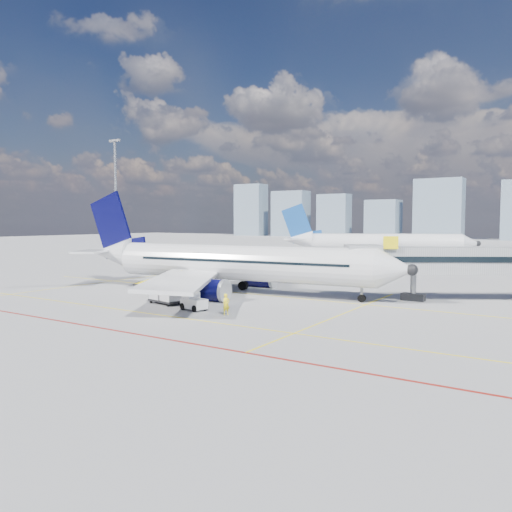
{
  "coord_description": "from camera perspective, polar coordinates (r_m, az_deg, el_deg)",
  "views": [
    {
      "loc": [
        30.02,
        -35.89,
        7.71
      ],
      "look_at": [
        1.46,
        8.76,
        4.0
      ],
      "focal_mm": 35.0,
      "sensor_mm": 36.0,
      "label": 1
    }
  ],
  "objects": [
    {
      "name": "ground",
      "position": [
        47.43,
        -7.24,
        -5.38
      ],
      "size": [
        420.0,
        420.0,
        0.0
      ],
      "primitive_type": "plane",
      "color": "gray",
      "rests_on": "ground"
    },
    {
      "name": "apron_markings",
      "position": [
        44.93,
        -11.02,
        -5.94
      ],
      "size": [
        90.0,
        35.12,
        0.01
      ],
      "color": "yellow",
      "rests_on": "ground"
    },
    {
      "name": "jet_bridge",
      "position": [
        53.35,
        25.5,
        -0.65
      ],
      "size": [
        23.55,
        15.78,
        6.3
      ],
      "color": "#93969B",
      "rests_on": "ground"
    },
    {
      "name": "floodlight_mast_nw",
      "position": [
        114.12,
        -15.73,
        6.81
      ],
      "size": [
        3.2,
        0.61,
        25.45
      ],
      "color": "gray",
      "rests_on": "ground"
    },
    {
      "name": "distant_skyline",
      "position": [
        227.39,
        26.2,
        4.57
      ],
      "size": [
        247.69,
        14.49,
        31.67
      ],
      "color": "slate",
      "rests_on": "ground"
    },
    {
      "name": "main_aircraft",
      "position": [
        53.91,
        -3.42,
        -0.78
      ],
      "size": [
        39.16,
        34.07,
        11.46
      ],
      "rotation": [
        0.0,
        0.0,
        0.11
      ],
      "color": "silver",
      "rests_on": "ground"
    },
    {
      "name": "second_aircraft",
      "position": [
        104.13,
        13.65,
        1.42
      ],
      "size": [
        37.25,
        31.43,
        11.53
      ],
      "rotation": [
        0.0,
        0.0,
        0.43
      ],
      "color": "silver",
      "rests_on": "ground"
    },
    {
      "name": "baggage_tug",
      "position": [
        43.85,
        -7.2,
        -5.13
      ],
      "size": [
        2.55,
        1.85,
        1.62
      ],
      "rotation": [
        0.0,
        0.0,
        -0.21
      ],
      "color": "silver",
      "rests_on": "ground"
    },
    {
      "name": "cargo_dolly",
      "position": [
        47.3,
        -10.36,
        -4.19
      ],
      "size": [
        3.63,
        2.14,
        1.87
      ],
      "rotation": [
        0.0,
        0.0,
        -0.19
      ],
      "color": "black",
      "rests_on": "ground"
    },
    {
      "name": "belt_loader",
      "position": [
        55.61,
        -11.69,
        -3.37
      ],
      "size": [
        6.15,
        1.71,
        2.51
      ],
      "rotation": [
        0.0,
        0.0,
        -0.01
      ],
      "color": "black",
      "rests_on": "ground"
    },
    {
      "name": "ramp_worker",
      "position": [
        41.25,
        -3.42,
        -5.53
      ],
      "size": [
        0.62,
        0.75,
        1.77
      ],
      "primitive_type": "imported",
      "rotation": [
        0.0,
        0.0,
        1.22
      ],
      "color": "yellow",
      "rests_on": "ground"
    }
  ]
}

